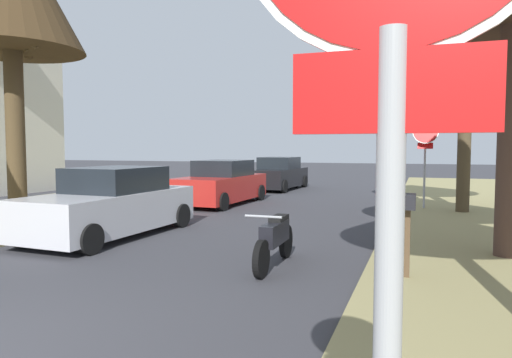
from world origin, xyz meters
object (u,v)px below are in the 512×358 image
object	(u,v)px
stop_sign_near	(393,70)
curbside_mailbox	(408,211)
parked_sedan_red	(221,184)
street_tree_right_mid_b	(468,15)
parked_sedan_silver	(111,205)
parked_sedan_black	(278,175)
stop_sign_far	(425,144)
parked_motorcycle	(275,239)

from	to	relation	value
stop_sign_near	curbside_mailbox	distance (m)	6.26
parked_sedan_red	street_tree_right_mid_b	bearing A→B (deg)	2.45
street_tree_right_mid_b	parked_sedan_silver	xyz separation A→B (m)	(-7.87, -6.78, -5.30)
parked_sedan_red	parked_sedan_black	xyz separation A→B (m)	(0.17, 6.36, 0.00)
stop_sign_far	parked_sedan_black	xyz separation A→B (m)	(-6.71, 5.49, -1.42)
parked_sedan_red	curbside_mailbox	xyz separation A→B (m)	(6.63, -7.89, 0.33)
parked_sedan_red	parked_motorcycle	xyz separation A→B (m)	(4.50, -7.80, -0.24)
parked_sedan_red	parked_motorcycle	distance (m)	9.01
curbside_mailbox	parked_motorcycle	bearing A→B (deg)	177.79
curbside_mailbox	parked_sedan_black	bearing A→B (deg)	114.38
parked_sedan_silver	parked_sedan_red	xyz separation A→B (m)	(-0.13, 6.44, 0.00)
parked_sedan_red	curbside_mailbox	world-z (taller)	parked_sedan_red
stop_sign_far	curbside_mailbox	bearing A→B (deg)	-91.68
parked_sedan_silver	stop_sign_far	bearing A→B (deg)	47.26
street_tree_right_mid_b	parked_motorcycle	xyz separation A→B (m)	(-3.51, -8.15, -5.54)
parked_motorcycle	stop_sign_near	bearing A→B (deg)	-70.10
parked_sedan_black	curbside_mailbox	bearing A→B (deg)	-65.62
stop_sign_near	stop_sign_far	distance (m)	14.91
street_tree_right_mid_b	parked_sedan_red	bearing A→B (deg)	-177.55
parked_sedan_silver	parked_sedan_black	bearing A→B (deg)	89.81
parked_sedan_silver	parked_sedan_red	distance (m)	6.44
stop_sign_near	street_tree_right_mid_b	distance (m)	14.93
parked_sedan_black	stop_sign_near	bearing A→B (deg)	-72.13
parked_sedan_red	parked_motorcycle	bearing A→B (deg)	-60.06
stop_sign_near	parked_sedan_silver	world-z (taller)	stop_sign_near
street_tree_right_mid_b	parked_motorcycle	size ratio (longest dim) A/B	3.59
parked_sedan_black	street_tree_right_mid_b	bearing A→B (deg)	-37.54
curbside_mailbox	parked_sedan_red	bearing A→B (deg)	130.05
parked_sedan_silver	curbside_mailbox	size ratio (longest dim) A/B	3.51
stop_sign_far	parked_motorcycle	size ratio (longest dim) A/B	1.42
stop_sign_near	street_tree_right_mid_b	size ratio (longest dim) A/B	0.40
stop_sign_near	stop_sign_far	xyz separation A→B (m)	(0.13, 14.91, -0.06)
parked_sedan_black	curbside_mailbox	xyz separation A→B (m)	(6.45, -14.25, 0.33)
stop_sign_near	parked_motorcycle	xyz separation A→B (m)	(-2.26, 6.23, -1.72)
parked_motorcycle	curbside_mailbox	bearing A→B (deg)	-2.21
stop_sign_far	parked_sedan_silver	distance (m)	10.05
curbside_mailbox	stop_sign_far	bearing A→B (deg)	88.32
parked_sedan_red	curbside_mailbox	size ratio (longest dim) A/B	3.51
stop_sign_far	curbside_mailbox	size ratio (longest dim) A/B	2.29
parked_sedan_silver	parked_motorcycle	world-z (taller)	parked_sedan_silver
curbside_mailbox	stop_sign_near	bearing A→B (deg)	-88.86
stop_sign_far	parked_sedan_red	world-z (taller)	stop_sign_far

